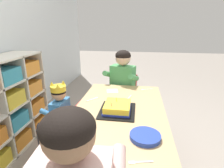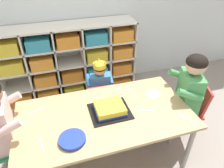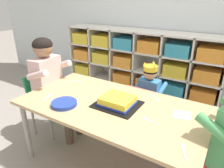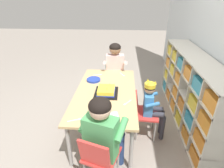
% 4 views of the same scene
% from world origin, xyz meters
% --- Properties ---
extents(ground, '(16.00, 16.00, 0.00)m').
position_xyz_m(ground, '(0.00, 0.00, 0.00)').
color(ground, gray).
extents(storage_cubby_shelf, '(2.13, 0.38, 1.01)m').
position_xyz_m(storage_cubby_shelf, '(-0.31, 1.23, 0.48)').
color(storage_cubby_shelf, silver).
rests_on(storage_cubby_shelf, ground).
extents(activity_table, '(1.50, 0.79, 0.61)m').
position_xyz_m(activity_table, '(0.00, 0.00, 0.56)').
color(activity_table, tan).
rests_on(activity_table, ground).
extents(classroom_chair_blue, '(0.36, 0.33, 0.61)m').
position_xyz_m(classroom_chair_blue, '(0.10, 0.50, 0.37)').
color(classroom_chair_blue, red).
rests_on(classroom_chair_blue, ground).
extents(child_with_crown, '(0.30, 0.31, 0.83)m').
position_xyz_m(child_with_crown, '(0.11, 0.60, 0.52)').
color(child_with_crown, '#3D7FBC').
rests_on(child_with_crown, ground).
extents(classroom_chair_adult_side, '(0.36, 0.38, 0.67)m').
position_xyz_m(classroom_chair_adult_side, '(-0.87, 0.08, 0.43)').
color(classroom_chair_adult_side, '#238451').
rests_on(classroom_chair_adult_side, ground).
extents(adult_helper_seated, '(0.44, 0.42, 1.05)m').
position_xyz_m(adult_helper_seated, '(-0.76, 0.08, 0.65)').
color(adult_helper_seated, beige).
rests_on(adult_helper_seated, ground).
extents(birthday_cake_on_tray, '(0.35, 0.30, 0.11)m').
position_xyz_m(birthday_cake_on_tray, '(0.05, 0.01, 0.64)').
color(birthday_cake_on_tray, black).
rests_on(birthday_cake_on_tray, activity_table).
extents(paper_plate_stack, '(0.20, 0.20, 0.03)m').
position_xyz_m(paper_plate_stack, '(-0.31, -0.21, 0.63)').
color(paper_plate_stack, '#233DA3').
rests_on(paper_plate_stack, activity_table).
extents(paper_napkin_square, '(0.15, 0.15, 0.00)m').
position_xyz_m(paper_napkin_square, '(0.53, 0.13, 0.61)').
color(paper_napkin_square, white).
rests_on(paper_napkin_square, activity_table).
extents(fork_by_napkin, '(0.12, 0.10, 0.00)m').
position_xyz_m(fork_by_napkin, '(0.27, 0.28, 0.61)').
color(fork_by_napkin, white).
rests_on(fork_by_napkin, activity_table).
extents(fork_at_table_front_edge, '(0.14, 0.08, 0.00)m').
position_xyz_m(fork_at_table_front_edge, '(-0.56, 0.21, 0.61)').
color(fork_at_table_front_edge, white).
rests_on(fork_at_table_front_edge, activity_table).
extents(fork_beside_plate_stack, '(0.07, 0.14, 0.00)m').
position_xyz_m(fork_beside_plate_stack, '(0.64, -0.25, 0.61)').
color(fork_beside_plate_stack, white).
rests_on(fork_beside_plate_stack, activity_table).
extents(fork_scattered_mid_table, '(0.12, 0.05, 0.00)m').
position_xyz_m(fork_scattered_mid_table, '(0.36, -0.07, 0.61)').
color(fork_scattered_mid_table, white).
rests_on(fork_scattered_mid_table, activity_table).
extents(fork_near_child_seat, '(0.04, 0.13, 0.00)m').
position_xyz_m(fork_near_child_seat, '(-0.53, -0.18, 0.61)').
color(fork_near_child_seat, white).
rests_on(fork_near_child_seat, activity_table).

